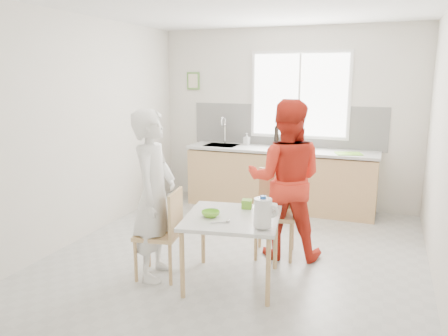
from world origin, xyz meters
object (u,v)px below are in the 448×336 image
(chair_far, at_px, (276,208))
(bowl_white, at_px, (266,208))
(person_red, at_px, (285,180))
(bowl_green, at_px, (211,214))
(dining_table, at_px, (232,223))
(wine_bottle_b, at_px, (290,138))
(wine_bottle_a, at_px, (276,136))
(chair_left, at_px, (165,230))
(milk_jug, at_px, (263,212))
(person_white, at_px, (154,195))

(chair_far, height_order, bowl_white, chair_far)
(person_red, height_order, bowl_green, person_red)
(dining_table, xyz_separation_m, bowl_green, (-0.19, -0.08, 0.10))
(wine_bottle_b, bearing_deg, wine_bottle_a, 167.83)
(chair_left, distance_m, milk_jug, 1.10)
(bowl_white, bearing_deg, wine_bottle_a, 102.04)
(milk_jug, xyz_separation_m, wine_bottle_b, (-0.41, 2.92, 0.24))
(person_red, distance_m, wine_bottle_a, 2.00)
(wine_bottle_a, bearing_deg, person_red, -72.95)
(milk_jug, distance_m, wine_bottle_a, 3.04)
(bowl_white, bearing_deg, wine_bottle_b, 97.01)
(person_white, xyz_separation_m, person_red, (1.08, 0.97, 0.03))
(chair_left, bearing_deg, wine_bottle_b, 157.80)
(bowl_white, xyz_separation_m, wine_bottle_b, (-0.29, 2.40, 0.36))
(chair_far, height_order, bowl_green, chair_far)
(bowl_green, xyz_separation_m, bowl_white, (0.44, 0.38, -0.00))
(bowl_green, distance_m, milk_jug, 0.59)
(chair_left, height_order, milk_jug, milk_jug)
(milk_jug, bearing_deg, bowl_white, 92.61)
(milk_jug, height_order, wine_bottle_a, wine_bottle_a)
(chair_left, height_order, wine_bottle_b, wine_bottle_b)
(dining_table, height_order, chair_far, chair_far)
(dining_table, bearing_deg, bowl_green, -156.47)
(person_red, xyz_separation_m, wine_bottle_b, (-0.36, 1.86, 0.20))
(dining_table, bearing_deg, milk_jug, -31.39)
(dining_table, distance_m, person_red, 0.93)
(milk_jug, bearing_deg, chair_far, 88.66)
(bowl_green, distance_m, wine_bottle_b, 2.80)
(person_red, height_order, wine_bottle_b, person_red)
(bowl_white, distance_m, milk_jug, 0.55)
(chair_far, bearing_deg, milk_jug, -91.34)
(chair_left, bearing_deg, bowl_white, 104.28)
(chair_left, distance_m, wine_bottle_b, 2.94)
(person_white, height_order, wine_bottle_a, person_white)
(person_white, bearing_deg, bowl_green, -94.95)
(person_white, xyz_separation_m, milk_jug, (1.13, -0.10, -0.02))
(chair_left, distance_m, person_red, 1.42)
(chair_far, bearing_deg, wine_bottle_a, 94.78)
(chair_far, distance_m, milk_jug, 1.14)
(chair_far, bearing_deg, person_white, -143.89)
(chair_left, height_order, wine_bottle_a, wine_bottle_a)
(chair_far, height_order, milk_jug, milk_jug)
(milk_jug, distance_m, wine_bottle_b, 2.96)
(person_red, bearing_deg, wine_bottle_a, -82.44)
(bowl_green, height_order, wine_bottle_a, wine_bottle_a)
(dining_table, relative_size, bowl_white, 4.57)
(chair_left, bearing_deg, person_white, -90.00)
(chair_left, relative_size, bowl_white, 4.03)
(chair_left, xyz_separation_m, wine_bottle_b, (0.63, 2.81, 0.58))
(person_white, distance_m, wine_bottle_a, 2.92)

